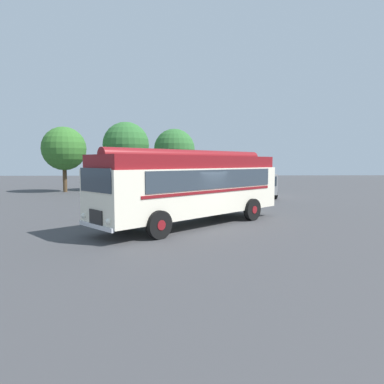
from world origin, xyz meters
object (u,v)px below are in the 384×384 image
Objects in this scene: car_mid_right at (227,187)px; box_van at (255,181)px; car_near_left at (163,187)px; vintage_bus at (193,184)px; car_mid_left at (194,187)px.

box_van is (2.41, 0.11, 0.52)m from car_mid_right.
car_mid_right is at bearing -3.09° from car_near_left.
car_near_left is 0.98× the size of car_mid_right.
vintage_bus is 1.55× the size of box_van.
car_mid_left is 0.98× the size of car_mid_right.
vintage_bus is 14.18m from box_van.
box_van is at bearing 2.55° from car_mid_right.
car_near_left and car_mid_right have the same top height.
car_mid_right is at bearing -177.45° from box_van.
car_near_left is (-2.05, 13.13, -1.05)m from vintage_bus.
car_mid_left is 0.73× the size of box_van.
car_mid_left is (2.61, -0.10, 0.00)m from car_near_left.
vintage_bus is 2.11× the size of car_near_left.
vintage_bus is 2.13× the size of car_mid_left.
box_van is at bearing 65.97° from vintage_bus.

